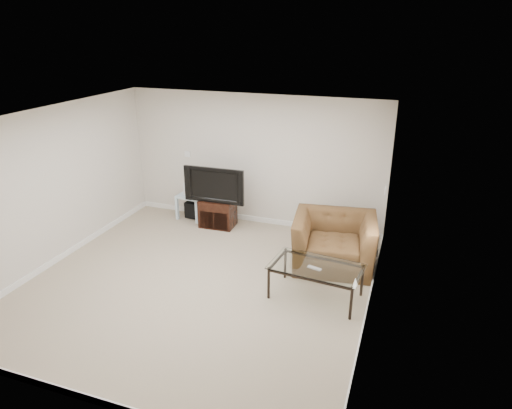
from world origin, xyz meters
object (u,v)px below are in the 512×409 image
(television, at_px, (216,183))
(tv_stand, at_px, (218,213))
(side_table, at_px, (193,206))
(coffee_table, at_px, (316,282))
(subwoofer, at_px, (195,209))
(recliner, at_px, (335,234))

(television, bearing_deg, tv_stand, 91.06)
(side_table, distance_m, coffee_table, 3.61)
(television, distance_m, subwoofer, 0.97)
(television, bearing_deg, subwoofer, 154.52)
(side_table, xyz_separation_m, coffee_table, (2.97, -2.06, -0.00))
(subwoofer, bearing_deg, side_table, -152.62)
(tv_stand, height_order, television, television)
(subwoofer, bearing_deg, recliner, -19.41)
(coffee_table, bearing_deg, side_table, 145.26)
(television, distance_m, recliner, 2.53)
(tv_stand, distance_m, coffee_table, 2.96)
(coffee_table, bearing_deg, television, 142.22)
(television, relative_size, recliner, 0.85)
(tv_stand, bearing_deg, television, -90.00)
(subwoofer, relative_size, coffee_table, 0.25)
(recliner, bearing_deg, coffee_table, -101.81)
(recliner, distance_m, coffee_table, 1.07)
(tv_stand, distance_m, television, 0.61)
(tv_stand, distance_m, subwoofer, 0.66)
(side_table, xyz_separation_m, recliner, (3.03, -1.04, 0.31))
(subwoofer, bearing_deg, television, -24.19)
(tv_stand, relative_size, recliner, 0.50)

